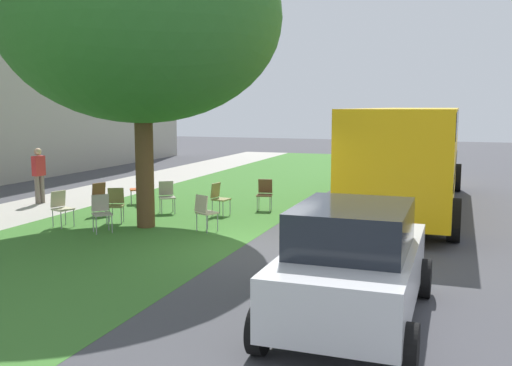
{
  "coord_description": "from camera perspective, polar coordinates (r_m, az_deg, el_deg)",
  "views": [
    {
      "loc": [
        -11.05,
        -4.03,
        2.94
      ],
      "look_at": [
        1.9,
        0.55,
        1.1
      ],
      "focal_mm": 40.45,
      "sensor_mm": 36.0,
      "label": 1
    }
  ],
  "objects": [
    {
      "name": "school_bus",
      "position": [
        17.14,
        15.1,
        3.39
      ],
      "size": [
        10.4,
        2.8,
        2.88
      ],
      "color": "yellow",
      "rests_on": "ground"
    },
    {
      "name": "chair_4",
      "position": [
        16.14,
        -8.82,
        -1.11
      ],
      "size": [
        0.58,
        0.58,
        0.88
      ],
      "color": "#ADA393",
      "rests_on": "ground"
    },
    {
      "name": "street_tree",
      "position": [
        14.3,
        -11.32,
        15.67
      ],
      "size": [
        6.65,
        6.65,
        7.45
      ],
      "color": "brown",
      "rests_on": "ground"
    },
    {
      "name": "chair_5",
      "position": [
        14.92,
        -18.72,
        -2.14
      ],
      "size": [
        0.52,
        0.53,
        0.88
      ],
      "color": "beige",
      "rests_on": "ground"
    },
    {
      "name": "chair_7",
      "position": [
        13.62,
        -5.09,
        -2.66
      ],
      "size": [
        0.55,
        0.55,
        0.88
      ],
      "color": "beige",
      "rests_on": "ground"
    },
    {
      "name": "ground",
      "position": [
        12.12,
        -0.53,
        -6.42
      ],
      "size": [
        80.0,
        80.0,
        0.0
      ],
      "primitive_type": "plane",
      "color": "#424247"
    },
    {
      "name": "chair_0",
      "position": [
        14.0,
        -15.04,
        -2.62
      ],
      "size": [
        0.59,
        0.59,
        0.88
      ],
      "color": "#ADA393",
      "rests_on": "ground"
    },
    {
      "name": "chair_8",
      "position": [
        16.36,
        0.87,
        -0.91
      ],
      "size": [
        0.49,
        0.49,
        0.88
      ],
      "color": "brown",
      "rests_on": "ground"
    },
    {
      "name": "parked_car",
      "position": [
        7.96,
        9.59,
        -7.82
      ],
      "size": [
        3.7,
        1.92,
        1.65
      ],
      "color": "silver",
      "rests_on": "ground"
    },
    {
      "name": "chair_2",
      "position": [
        15.63,
        -3.69,
        -1.32
      ],
      "size": [
        0.48,
        0.49,
        0.88
      ],
      "color": "olive",
      "rests_on": "ground"
    },
    {
      "name": "chair_3",
      "position": [
        15.03,
        -13.74,
        -1.88
      ],
      "size": [
        0.55,
        0.54,
        0.88
      ],
      "color": "olive",
      "rests_on": "ground"
    },
    {
      "name": "chair_6",
      "position": [
        17.8,
        -11.49,
        -0.36
      ],
      "size": [
        0.58,
        0.58,
        0.88
      ],
      "color": "#C64C1E",
      "rests_on": "ground"
    },
    {
      "name": "chair_1",
      "position": [
        16.16,
        -15.06,
        -1.27
      ],
      "size": [
        0.54,
        0.55,
        0.88
      ],
      "color": "brown",
      "rests_on": "ground"
    },
    {
      "name": "grass_verge",
      "position": [
        13.53,
        -13.43,
        -5.14
      ],
      "size": [
        48.0,
        6.0,
        0.01
      ],
      "primitive_type": "cube",
      "color": "#3D752D",
      "rests_on": "ground"
    },
    {
      "name": "pedestrian_0",
      "position": [
        18.64,
        -20.67,
        0.91
      ],
      "size": [
        0.39,
        0.27,
        1.69
      ],
      "color": "#726659",
      "rests_on": "ground"
    }
  ]
}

